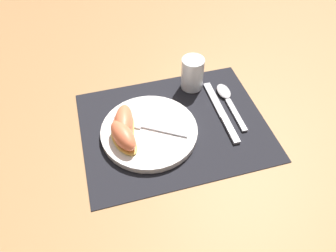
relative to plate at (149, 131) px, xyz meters
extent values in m
plane|color=#A37547|center=(0.07, 0.01, -0.01)|extent=(3.00, 3.00, 0.00)
cube|color=black|center=(0.07, 0.01, -0.01)|extent=(0.46, 0.35, 0.00)
cylinder|color=white|center=(0.00, 0.00, 0.00)|extent=(0.23, 0.23, 0.02)
cylinder|color=silver|center=(0.15, 0.14, 0.04)|extent=(0.06, 0.06, 0.09)
cylinder|color=yellow|center=(0.15, 0.14, 0.01)|extent=(0.05, 0.05, 0.03)
cube|color=#BCBCC1|center=(0.19, -0.04, 0.00)|extent=(0.02, 0.09, 0.01)
cube|color=#BCBCC1|center=(0.19, 0.07, -0.01)|extent=(0.02, 0.13, 0.01)
cube|color=#BCBCC1|center=(0.23, 0.00, -0.01)|extent=(0.02, 0.12, 0.01)
ellipsoid|color=#BCBCC1|center=(0.23, 0.09, 0.00)|extent=(0.03, 0.06, 0.01)
cube|color=#BCBCC1|center=(0.03, -0.02, 0.01)|extent=(0.10, 0.07, 0.00)
cube|color=#BCBCC1|center=(-0.04, 0.03, 0.01)|extent=(0.07, 0.06, 0.00)
ellipsoid|color=#F7C656|center=(-0.06, 0.02, 0.01)|extent=(0.07, 0.12, 0.01)
ellipsoid|color=#F2754C|center=(-0.06, 0.02, 0.03)|extent=(0.06, 0.11, 0.05)
ellipsoid|color=#F7C656|center=(-0.06, 0.00, 0.01)|extent=(0.06, 0.12, 0.01)
ellipsoid|color=#F2754C|center=(-0.06, 0.00, 0.03)|extent=(0.06, 0.12, 0.04)
ellipsoid|color=#F7C656|center=(-0.07, -0.02, 0.01)|extent=(0.07, 0.11, 0.01)
ellipsoid|color=#F2754C|center=(-0.07, -0.02, 0.03)|extent=(0.07, 0.10, 0.05)
camera|label=1|loc=(-0.09, -0.51, 0.60)|focal=35.00mm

